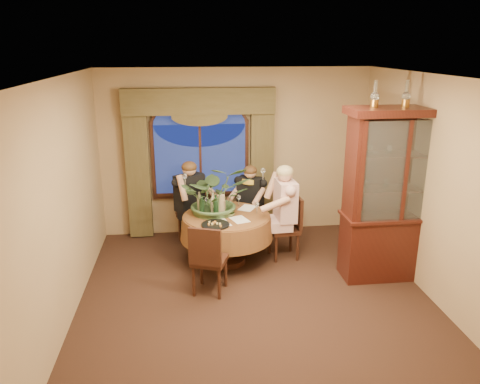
{
  "coord_description": "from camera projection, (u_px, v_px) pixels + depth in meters",
  "views": [
    {
      "loc": [
        -0.82,
        -5.19,
        3.14
      ],
      "look_at": [
        -0.07,
        1.23,
        1.1
      ],
      "focal_mm": 35.0,
      "sensor_mm": 36.0,
      "label": 1
    }
  ],
  "objects": [
    {
      "name": "drapery_left",
      "position": [
        138.0,
        170.0,
        7.67
      ],
      "size": [
        0.38,
        0.14,
        2.32
      ],
      "primitive_type": "cube",
      "color": "#483E21",
      "rests_on": "floor"
    },
    {
      "name": "wine_glass_person_pink",
      "position": [
        257.0,
        208.0,
        6.9
      ],
      "size": [
        0.07,
        0.07,
        0.18
      ],
      "primitive_type": null,
      "color": "silver",
      "rests_on": "dining_table"
    },
    {
      "name": "oil_lamp_right",
      "position": [
        437.0,
        93.0,
        5.96
      ],
      "size": [
        0.11,
        0.11,
        0.34
      ],
      "primitive_type": null,
      "color": "#A5722D",
      "rests_on": "china_cabinet"
    },
    {
      "name": "wine_bottle_3",
      "position": [
        202.0,
        206.0,
        6.74
      ],
      "size": [
        0.07,
        0.07,
        0.33
      ],
      "primitive_type": "cylinder",
      "color": "black",
      "rests_on": "dining_table"
    },
    {
      "name": "wine_bottle_1",
      "position": [
        213.0,
        204.0,
        6.82
      ],
      "size": [
        0.07,
        0.07,
        0.33
      ],
      "primitive_type": "cylinder",
      "color": "tan",
      "rests_on": "dining_table"
    },
    {
      "name": "centerpiece_plant",
      "position": [
        216.0,
        171.0,
        6.79
      ],
      "size": [
        1.02,
        1.13,
        0.88
      ],
      "primitive_type": "imported",
      "color": "#3F5E37",
      "rests_on": "dining_table"
    },
    {
      "name": "chair_front_left",
      "position": [
        210.0,
        258.0,
        6.1
      ],
      "size": [
        0.54,
        0.54,
        0.96
      ],
      "primitive_type": "cube",
      "rotation": [
        0.0,
        0.0,
        -0.34
      ],
      "color": "black",
      "rests_on": "floor"
    },
    {
      "name": "wall_right",
      "position": [
        438.0,
        192.0,
        5.78
      ],
      "size": [
        0.0,
        5.0,
        5.0
      ],
      "primitive_type": "plane",
      "rotation": [
        1.57,
        0.0,
        -1.57
      ],
      "color": "#A2855E",
      "rests_on": "ground"
    },
    {
      "name": "stoneware_vase",
      "position": [
        221.0,
        204.0,
        6.91
      ],
      "size": [
        0.15,
        0.15,
        0.28
      ],
      "primitive_type": null,
      "color": "tan",
      "rests_on": "dining_table"
    },
    {
      "name": "person_scarf",
      "position": [
        250.0,
        203.0,
        7.71
      ],
      "size": [
        0.61,
        0.6,
        1.29
      ],
      "primitive_type": null,
      "rotation": [
        0.0,
        0.0,
        -3.66
      ],
      "color": "black",
      "rests_on": "floor"
    },
    {
      "name": "wine_bottle_2",
      "position": [
        199.0,
        203.0,
        6.89
      ],
      "size": [
        0.07,
        0.07,
        0.33
      ],
      "primitive_type": "cylinder",
      "color": "tan",
      "rests_on": "dining_table"
    },
    {
      "name": "ceiling",
      "position": [
        260.0,
        77.0,
        5.11
      ],
      "size": [
        5.0,
        5.0,
        0.0
      ],
      "primitive_type": "plane",
      "rotation": [
        3.14,
        0.0,
        0.0
      ],
      "color": "white",
      "rests_on": "wall_back"
    },
    {
      "name": "cheese_platter",
      "position": [
        215.0,
        225.0,
        6.46
      ],
      "size": [
        0.39,
        0.39,
        0.02
      ],
      "primitive_type": "cylinder",
      "color": "black",
      "rests_on": "dining_table"
    },
    {
      "name": "olive_bowl",
      "position": [
        229.0,
        214.0,
        6.82
      ],
      "size": [
        0.16,
        0.16,
        0.05
      ],
      "primitive_type": "imported",
      "color": "#4D572B",
      "rests_on": "dining_table"
    },
    {
      "name": "oil_lamp_center",
      "position": [
        406.0,
        94.0,
        5.92
      ],
      "size": [
        0.11,
        0.11,
        0.34
      ],
      "primitive_type": null,
      "color": "#A5722D",
      "rests_on": "china_cabinet"
    },
    {
      "name": "tasting_paper_2",
      "position": [
        221.0,
        223.0,
        6.54
      ],
      "size": [
        0.29,
        0.35,
        0.0
      ],
      "primitive_type": "cube",
      "rotation": [
        0.0,
        0.0,
        0.28
      ],
      "color": "white",
      "rests_on": "dining_table"
    },
    {
      "name": "oil_lamp_left",
      "position": [
        375.0,
        94.0,
        5.87
      ],
      "size": [
        0.11,
        0.11,
        0.34
      ],
      "primitive_type": null,
      "color": "#A5722D",
      "rests_on": "china_cabinet"
    },
    {
      "name": "chair_back_right",
      "position": [
        248.0,
        213.0,
        7.74
      ],
      "size": [
        0.57,
        0.57,
        0.96
      ],
      "primitive_type": "cube",
      "rotation": [
        0.0,
        0.0,
        -3.63
      ],
      "color": "black",
      "rests_on": "floor"
    },
    {
      "name": "chair_right",
      "position": [
        284.0,
        228.0,
        7.11
      ],
      "size": [
        0.46,
        0.46,
        0.96
      ],
      "primitive_type": "cube",
      "rotation": [
        0.0,
        0.0,
        -4.62
      ],
      "color": "black",
      "rests_on": "floor"
    },
    {
      "name": "chair_back",
      "position": [
        193.0,
        215.0,
        7.66
      ],
      "size": [
        0.57,
        0.57,
        0.96
      ],
      "primitive_type": "cube",
      "rotation": [
        0.0,
        0.0,
        -2.61
      ],
      "color": "black",
      "rests_on": "floor"
    },
    {
      "name": "wine_glass_person_scarf",
      "position": [
        239.0,
        200.0,
        7.23
      ],
      "size": [
        0.07,
        0.07,
        0.18
      ],
      "primitive_type": null,
      "color": "silver",
      "rests_on": "dining_table"
    },
    {
      "name": "wine_glass_person_back",
      "position": [
        207.0,
        202.0,
        7.15
      ],
      "size": [
        0.07,
        0.07,
        0.18
      ],
      "primitive_type": null,
      "color": "silver",
      "rests_on": "dining_table"
    },
    {
      "name": "person_back",
      "position": [
        190.0,
        204.0,
        7.49
      ],
      "size": [
        0.68,
        0.67,
        1.41
      ],
      "primitive_type": null,
      "rotation": [
        0.0,
        0.0,
        -2.51
      ],
      "color": "black",
      "rests_on": "floor"
    },
    {
      "name": "tasting_paper_1",
      "position": [
        247.0,
        208.0,
        7.15
      ],
      "size": [
        0.33,
        0.36,
        0.0
      ],
      "primitive_type": "cube",
      "rotation": [
        0.0,
        0.0,
        -0.52
      ],
      "color": "white",
      "rests_on": "dining_table"
    },
    {
      "name": "dining_table",
      "position": [
        227.0,
        239.0,
        6.97
      ],
      "size": [
        1.62,
        1.62,
        0.75
      ],
      "primitive_type": "cylinder",
      "rotation": [
        0.0,
        0.0,
        -0.21
      ],
      "color": "maroon",
      "rests_on": "floor"
    },
    {
      "name": "floor",
      "position": [
        257.0,
        303.0,
        5.95
      ],
      "size": [
        5.0,
        5.0,
        0.0
      ],
      "primitive_type": "plane",
      "color": "black",
      "rests_on": "ground"
    },
    {
      "name": "china_cabinet",
      "position": [
        396.0,
        196.0,
        6.33
      ],
      "size": [
        1.47,
        0.58,
        2.38
      ],
      "primitive_type": "cube",
      "color": "black",
      "rests_on": "floor"
    },
    {
      "name": "window",
      "position": [
        200.0,
        160.0,
        7.79
      ],
      "size": [
        1.62,
        0.1,
        1.32
      ],
      "primitive_type": null,
      "color": "navy",
      "rests_on": "wall_back"
    },
    {
      "name": "tasting_paper_0",
      "position": [
        240.0,
        220.0,
        6.68
      ],
      "size": [
        0.3,
        0.35,
        0.0
      ],
      "primitive_type": "cube",
      "rotation": [
        0.0,
        0.0,
        0.34
      ],
      "color": "white",
      "rests_on": "dining_table"
    },
    {
      "name": "person_pink",
      "position": [
        285.0,
        213.0,
        7.01
      ],
      "size": [
        0.51,
        0.55,
        1.47
      ],
      "primitive_type": null,
      "rotation": [
        0.0,
        0.0,
        -4.66
      ],
      "color": "beige",
      "rests_on": "floor"
    },
    {
      "name": "arched_transom",
      "position": [
        199.0,
        113.0,
        7.56
      ],
      "size": [
        1.6,
        0.06,
        0.44
      ],
      "primitive_type": null,
      "color": "navy",
      "rests_on": "wall_back"
    },
    {
      "name": "wine_bottle_0",
      "position": [
        216.0,
        206.0,
        6.76
      ],
      "size": [
        0.07,
        0.07,
        0.33
      ],
      "primitive_type": "cylinder",
      "color": "black",
      "rests_on": "dining_table"
    },
    {
      "name": "swag_valance",
      "position": [
        199.0,
        101.0,
        7.42
      ],
      "size": [
        2.45,
        0.16,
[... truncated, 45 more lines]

